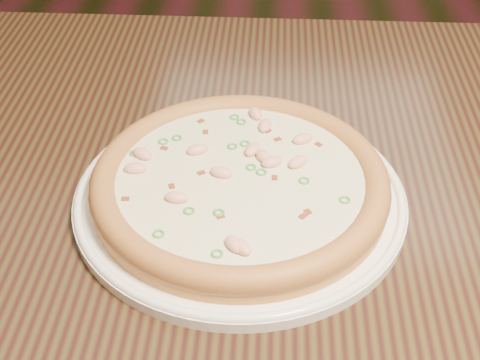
{
  "coord_description": "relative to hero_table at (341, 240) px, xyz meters",
  "views": [
    {
      "loc": [
        -0.2,
        -1.09,
        1.22
      ],
      "look_at": [
        -0.23,
        -0.55,
        0.78
      ],
      "focal_mm": 50.0,
      "sensor_mm": 36.0,
      "label": 1
    }
  ],
  "objects": [
    {
      "name": "pizza",
      "position": [
        -0.12,
        -0.05,
        0.13
      ],
      "size": [
        0.31,
        0.31,
        0.03
      ],
      "color": "#CD8242",
      "rests_on": "plate"
    },
    {
      "name": "plate",
      "position": [
        -0.12,
        -0.05,
        0.11
      ],
      "size": [
        0.35,
        0.35,
        0.02
      ],
      "color": "white",
      "rests_on": "hero_table"
    },
    {
      "name": "hero_table",
      "position": [
        0.0,
        0.0,
        0.0
      ],
      "size": [
        1.2,
        0.8,
        0.75
      ],
      "color": "black",
      "rests_on": "ground"
    },
    {
      "name": "ground",
      "position": [
        0.11,
        0.5,
        -0.65
      ],
      "size": [
        9.0,
        9.0,
        0.0
      ],
      "primitive_type": "plane",
      "color": "black"
    }
  ]
}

